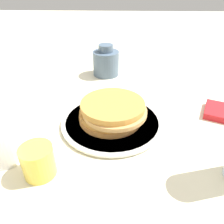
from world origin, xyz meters
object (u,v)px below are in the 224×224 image
plate (112,121)px  pancake_stack (112,111)px  cream_jug (106,62)px  juice_glass (38,161)px

plate → pancake_stack: (-0.00, 0.00, 0.03)m
pancake_stack → cream_jug: 0.35m
plate → pancake_stack: pancake_stack is taller
plate → cream_jug: size_ratio=2.30×
pancake_stack → juice_glass: (-0.15, -0.19, -0.00)m
plate → cream_jug: 0.36m
plate → juice_glass: (-0.15, -0.19, 0.03)m
plate → juice_glass: bearing=-128.4°
pancake_stack → cream_jug: cream_jug is taller
juice_glass → cream_jug: 0.56m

